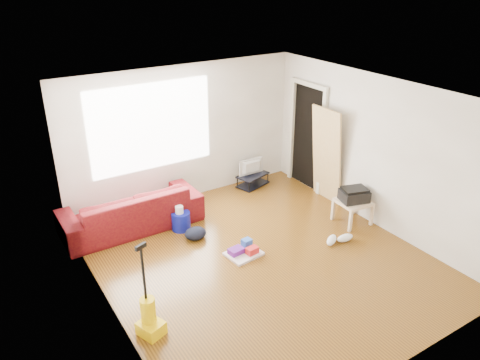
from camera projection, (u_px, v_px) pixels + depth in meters
room at (261, 179)px, 6.66m from camera, size 4.51×5.01×2.51m
sofa at (133, 227)px, 7.90m from camera, size 2.30×0.90×0.67m
tv_stand at (253, 180)px, 9.33m from camera, size 0.72×0.53×0.24m
tv at (253, 167)px, 9.21m from camera, size 0.55×0.07×0.32m
side_table at (353, 204)px, 7.91m from camera, size 0.55×0.55×0.41m
printer at (354, 195)px, 7.83m from camera, size 0.52×0.45×0.23m
bucket at (181, 229)px, 7.84m from camera, size 0.32×0.32×0.31m
toilet_paper at (180, 218)px, 7.74m from camera, size 0.14×0.14×0.12m
cleaning_tray at (244, 251)px, 7.13m from camera, size 0.55×0.47×0.18m
backpack at (196, 239)px, 7.56m from camera, size 0.38×0.31×0.20m
sneakers at (338, 239)px, 7.44m from camera, size 0.54×0.28×0.12m
vacuum at (149, 318)px, 5.54m from camera, size 0.34×0.36×1.22m
door_panel at (323, 199)px, 8.85m from camera, size 0.22×0.71×1.77m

